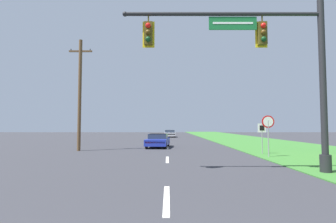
{
  "coord_description": "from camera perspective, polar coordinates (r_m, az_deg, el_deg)",
  "views": [
    {
      "loc": [
        0.04,
        -0.91,
        1.9
      ],
      "look_at": [
        0.0,
        22.97,
        3.23
      ],
      "focal_mm": 28.0,
      "sensor_mm": 36.0,
      "label": 1
    }
  ],
  "objects": [
    {
      "name": "stop_sign",
      "position": [
        17.07,
        21.05,
        -3.08
      ],
      "size": [
        0.76,
        0.07,
        2.5
      ],
      "color": "gray",
      "rests_on": "grass_verge_right"
    },
    {
      "name": "car_ahead",
      "position": [
        23.52,
        -2.11,
        -6.34
      ],
      "size": [
        2.15,
        4.34,
        1.19
      ],
      "color": "black",
      "rests_on": "ground"
    },
    {
      "name": "far_car",
      "position": [
        45.2,
        0.48,
        -4.82
      ],
      "size": [
        1.82,
        4.66,
        1.19
      ],
      "color": "black",
      "rests_on": "ground"
    },
    {
      "name": "utility_pole_near",
      "position": [
        21.48,
        -18.57,
        3.89
      ],
      "size": [
        1.8,
        0.26,
        8.65
      ],
      "color": "brown",
      "rests_on": "ground"
    },
    {
      "name": "route_sign_post",
      "position": [
        18.81,
        19.86,
        -4.12
      ],
      "size": [
        0.55,
        0.06,
        2.03
      ],
      "color": "gray",
      "rests_on": "grass_verge_right"
    },
    {
      "name": "signal_mast",
      "position": [
        11.77,
        21.98,
        9.59
      ],
      "size": [
        8.48,
        0.47,
        7.4
      ],
      "color": "#232326",
      "rests_on": "grass_verge_right"
    },
    {
      "name": "grass_verge_right",
      "position": [
        32.69,
        18.88,
        -6.31
      ],
      "size": [
        10.0,
        110.0,
        0.04
      ],
      "color": "#38752D",
      "rests_on": "ground"
    },
    {
      "name": "road_center_line",
      "position": [
        22.99,
        -0.0,
        -7.91
      ],
      "size": [
        0.16,
        34.8,
        0.01
      ],
      "color": "silver",
      "rests_on": "ground"
    }
  ]
}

